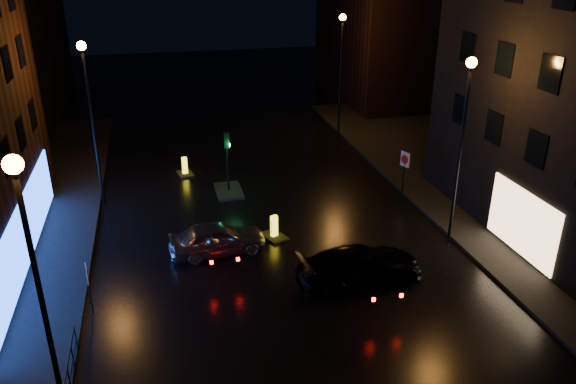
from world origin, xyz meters
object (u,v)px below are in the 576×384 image
Objects in this scene: traffic_signal at (229,183)px; road_sign_right at (405,163)px; road_sign_left at (87,278)px; silver_hatchback at (217,238)px; bollard_far at (185,171)px; dark_sedan at (360,266)px; bollard_near at (274,233)px.

traffic_signal is 9.58m from road_sign_right.
road_sign_left is (-6.46, -9.94, 1.03)m from traffic_signal.
bollard_far is at bearing -0.56° from silver_hatchback.
road_sign_left is (-4.31, -13.07, 1.30)m from bollard_far.
dark_sedan reaches higher than bollard_near.
traffic_signal is 6.69m from silver_hatchback.
road_sign_left reaches higher than silver_hatchback.
bollard_near is 0.61× the size of road_sign_right.
dark_sedan is 10.32m from road_sign_left.
road_sign_left is (-5.05, -3.41, 0.82)m from silver_hatchback.
silver_hatchback is (-1.41, -6.53, 0.21)m from traffic_signal.
dark_sedan is at bearing -76.41° from bollard_far.
road_sign_right is (15.56, 7.27, 0.32)m from road_sign_left.
bollard_near is (1.30, -5.77, -0.26)m from traffic_signal.
road_sign_right reaches higher than dark_sedan.
silver_hatchback is 2.79× the size of bollard_near.
road_sign_left is at bearing -173.65° from bollard_near.
silver_hatchback is at bearing -96.13° from bollard_far.
silver_hatchback is 1.69× the size of road_sign_right.
bollard_far is 0.67× the size of road_sign_left.
bollard_near reaches higher than bollard_far.
road_sign_right is at bearing -16.36° from traffic_signal.
bollard_far is 13.83m from road_sign_left.
traffic_signal is at bearing 48.62° from road_sign_left.
bollard_far is (-5.97, 13.37, -0.51)m from dark_sedan.
traffic_signal is at bearing -66.02° from bollard_far.
dark_sedan is at bearing -130.20° from silver_hatchback.
bollard_near is (-2.53, 4.47, -0.50)m from dark_sedan.
road_sign_left reaches higher than bollard_far.
traffic_signal is 2.29× the size of bollard_near.
traffic_signal is at bearing 14.86° from dark_sedan.
silver_hatchback is at bearing 25.68° from road_sign_left.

